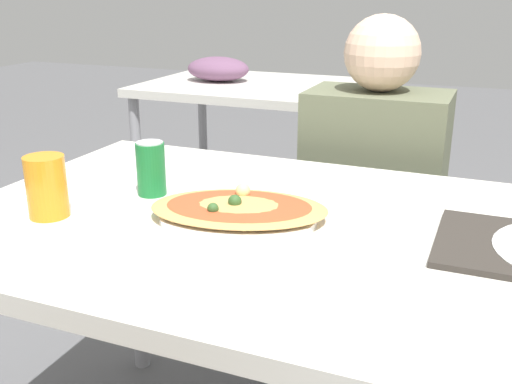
% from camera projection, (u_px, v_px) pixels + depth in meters
% --- Properties ---
extents(dining_table, '(1.35, 0.90, 0.77)m').
position_uv_depth(dining_table, '(272.00, 252.00, 1.26)').
color(dining_table, silver).
rests_on(dining_table, ground_plane).
extents(chair_far_seated, '(0.40, 0.40, 0.87)m').
position_uv_depth(chair_far_seated, '(377.00, 220.00, 1.98)').
color(chair_far_seated, '#3F2D1E').
rests_on(chair_far_seated, ground_plane).
extents(person_seated, '(0.41, 0.28, 1.16)m').
position_uv_depth(person_seated, '(373.00, 174.00, 1.82)').
color(person_seated, '#2D2D38').
rests_on(person_seated, ground_plane).
extents(pizza_main, '(0.42, 0.33, 0.06)m').
position_uv_depth(pizza_main, '(239.00, 211.00, 1.24)').
color(pizza_main, white).
rests_on(pizza_main, dining_table).
extents(soda_can, '(0.07, 0.07, 0.12)m').
position_uv_depth(soda_can, '(151.00, 169.00, 1.37)').
color(soda_can, '#197233').
rests_on(soda_can, dining_table).
extents(drink_glass, '(0.08, 0.08, 0.13)m').
position_uv_depth(drink_glass, '(47.00, 187.00, 1.24)').
color(drink_glass, orange).
rests_on(drink_glass, dining_table).
extents(background_table, '(1.10, 0.80, 0.89)m').
position_uv_depth(background_table, '(251.00, 95.00, 2.97)').
color(background_table, silver).
rests_on(background_table, ground_plane).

